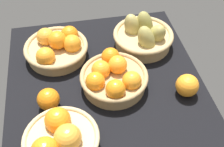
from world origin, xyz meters
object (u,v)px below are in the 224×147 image
(basket_center, at_px, (113,77))
(loose_orange_back_gap, at_px, (187,85))
(basket_near_right, at_px, (60,140))
(basket_far_left_pears, at_px, (143,36))
(basket_near_left, at_px, (57,47))
(loose_orange_front_gap, at_px, (48,99))

(basket_center, xyz_separation_m, loose_orange_back_gap, (0.08, 0.25, -0.00))
(basket_near_right, relative_size, basket_far_left_pears, 0.93)
(basket_center, distance_m, basket_far_left_pears, 0.26)
(basket_near_left, height_order, loose_orange_front_gap, basket_near_left)
(basket_near_right, distance_m, basket_near_left, 0.42)
(basket_near_left, distance_m, loose_orange_front_gap, 0.26)
(basket_near_left, height_order, basket_far_left_pears, basket_far_left_pears)
(loose_orange_back_gap, bearing_deg, basket_near_right, -73.17)
(basket_near_right, distance_m, loose_orange_front_gap, 0.17)
(basket_center, distance_m, basket_near_right, 0.30)
(basket_near_left, relative_size, loose_orange_front_gap, 3.29)
(loose_orange_back_gap, bearing_deg, basket_center, -108.75)
(basket_center, bearing_deg, basket_far_left_pears, 140.33)
(basket_near_left, bearing_deg, basket_center, 43.20)
(loose_orange_front_gap, bearing_deg, basket_center, 102.90)
(basket_far_left_pears, bearing_deg, loose_orange_front_gap, -57.56)
(basket_center, relative_size, loose_orange_front_gap, 3.18)
(basket_center, height_order, loose_orange_back_gap, basket_center)
(basket_center, height_order, basket_far_left_pears, basket_far_left_pears)
(basket_far_left_pears, relative_size, loose_orange_front_gap, 3.22)
(basket_near_left, relative_size, loose_orange_back_gap, 3.12)
(basket_center, bearing_deg, basket_near_left, -136.80)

